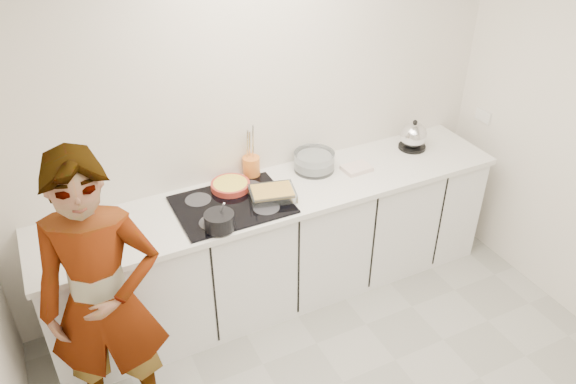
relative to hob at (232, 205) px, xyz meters
name	(u,v)px	position (x,y,z in m)	size (l,w,h in m)	color
wall_back	(259,120)	(0.35, 0.34, 0.38)	(3.60, 0.00, 2.60)	white
base_cabinets	(280,247)	(0.35, 0.02, -0.48)	(3.20, 0.58, 0.87)	white
countertop	(280,194)	(0.35, 0.02, -0.03)	(3.24, 0.64, 0.04)	white
hob	(232,205)	(0.00, 0.00, 0.00)	(0.72, 0.54, 0.01)	black
tart_dish	(230,185)	(0.06, 0.18, 0.03)	(0.32, 0.32, 0.04)	#B8372A
saucepan	(219,221)	(-0.16, -0.21, 0.06)	(0.23, 0.23, 0.17)	black
baking_dish	(272,193)	(0.27, -0.05, 0.04)	(0.34, 0.28, 0.06)	silver
mixing_bowl	(314,162)	(0.69, 0.17, 0.05)	(0.37, 0.37, 0.13)	silver
tea_towel	(357,168)	(0.96, 0.02, 0.01)	(0.20, 0.14, 0.03)	white
kettle	(413,136)	(1.51, 0.12, 0.09)	(0.24, 0.24, 0.23)	black
utensil_crock	(251,167)	(0.26, 0.28, 0.07)	(0.12, 0.12, 0.15)	orange
cook	(103,302)	(-0.91, -0.50, -0.04)	(0.64, 0.42, 1.76)	white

